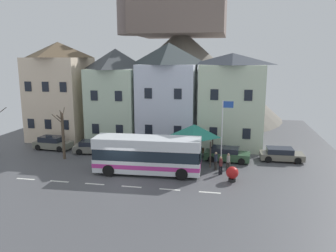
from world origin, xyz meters
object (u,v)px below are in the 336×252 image
(townhouse_02, at_px, (169,94))
(parked_car_00, at_px, (94,147))
(flagpole, at_px, (223,129))
(parked_car_02, at_px, (281,154))
(townhouse_00, at_px, (60,91))
(pedestrian_01, at_px, (221,165))
(parked_car_01, at_px, (227,154))
(hilltop_castle, at_px, (180,68))
(pedestrian_02, at_px, (228,161))
(townhouse_01, at_px, (116,96))
(bus_shelter, at_px, (194,131))
(parked_car_03, at_px, (53,143))
(transit_bus, at_px, (147,155))
(bare_tree_01, at_px, (63,134))
(public_bench, at_px, (196,152))
(pedestrian_00, at_px, (216,160))
(harbour_buoy, at_px, (232,173))
(townhouse_03, at_px, (231,101))

(townhouse_02, relative_size, parked_car_00, 2.59)
(flagpole, bearing_deg, parked_car_02, 33.02)
(townhouse_00, bearing_deg, parked_car_00, -41.26)
(townhouse_00, xyz_separation_m, pedestrian_01, (19.68, -9.96, -4.93))
(parked_car_01, bearing_deg, pedestrian_01, -91.23)
(hilltop_castle, height_order, pedestrian_02, hilltop_castle)
(townhouse_01, height_order, bus_shelter, townhouse_01)
(parked_car_02, xyz_separation_m, parked_car_03, (-23.72, -0.32, 0.06))
(townhouse_01, xyz_separation_m, parked_car_03, (-5.57, -5.19, -4.69))
(townhouse_00, relative_size, hilltop_castle, 0.35)
(hilltop_castle, height_order, flagpole, hilltop_castle)
(townhouse_00, bearing_deg, transit_bus, -38.67)
(bare_tree_01, bearing_deg, hilltop_castle, 74.32)
(parked_car_03, xyz_separation_m, pedestrian_01, (18.15, -4.76, 0.16))
(hilltop_castle, bearing_deg, townhouse_00, -123.22)
(transit_bus, bearing_deg, townhouse_02, 88.65)
(parked_car_02, relative_size, public_bench, 2.44)
(townhouse_02, bearing_deg, pedestrian_00, -56.57)
(parked_car_00, xyz_separation_m, harbour_buoy, (14.12, -5.76, 0.05))
(townhouse_02, distance_m, townhouse_03, 7.03)
(pedestrian_00, bearing_deg, transit_bus, -161.05)
(transit_bus, height_order, parked_car_02, transit_bus)
(bare_tree_01, bearing_deg, pedestrian_02, -0.81)
(flagpole, relative_size, bare_tree_01, 1.23)
(parked_car_00, bearing_deg, pedestrian_01, -25.51)
(pedestrian_01, bearing_deg, parked_car_01, 83.84)
(parked_car_01, xyz_separation_m, bare_tree_01, (-15.66, -2.27, 1.81))
(parked_car_03, bearing_deg, pedestrian_01, -10.13)
(transit_bus, distance_m, parked_car_02, 13.17)
(bus_shelter, xyz_separation_m, pedestrian_01, (2.64, -3.32, -2.13))
(pedestrian_02, height_order, flagpole, flagpole)
(transit_bus, distance_m, flagpole, 6.95)
(pedestrian_01, xyz_separation_m, harbour_buoy, (0.98, -1.53, -0.15))
(hilltop_castle, relative_size, flagpole, 5.36)
(townhouse_01, relative_size, townhouse_03, 1.05)
(flagpole, bearing_deg, transit_bus, -159.05)
(townhouse_02, distance_m, parked_car_00, 10.25)
(hilltop_castle, distance_m, pedestrian_01, 30.04)
(townhouse_00, height_order, harbour_buoy, townhouse_00)
(bare_tree_01, bearing_deg, parked_car_01, 8.25)
(pedestrian_02, relative_size, bare_tree_01, 0.29)
(parked_car_03, height_order, pedestrian_02, pedestrian_02)
(bus_shelter, height_order, flagpole, flagpole)
(townhouse_02, distance_m, parked_car_02, 13.86)
(townhouse_03, distance_m, parked_car_01, 7.21)
(townhouse_01, relative_size, parked_car_01, 2.45)
(townhouse_01, xyz_separation_m, parked_car_01, (13.02, -5.98, -4.71))
(transit_bus, distance_m, public_bench, 6.92)
(parked_car_03, distance_m, pedestrian_02, 19.05)
(public_bench, xyz_separation_m, bare_tree_01, (-12.56, -3.30, 2.00))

